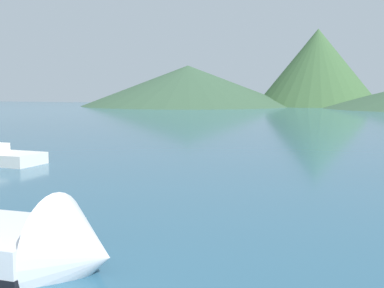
# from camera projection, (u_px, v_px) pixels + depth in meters

# --- Properties ---
(hill_west) EXTENTS (48.14, 48.14, 9.13)m
(hill_west) POSITION_uv_depth(u_px,v_px,m) (188.00, 86.00, 109.60)
(hill_west) COLOR #38563D
(hill_west) RESTS_ON ground_plane
(hill_central) EXTENTS (27.41, 27.41, 17.04)m
(hill_central) POSITION_uv_depth(u_px,v_px,m) (317.00, 68.00, 106.92)
(hill_central) COLOR #3D6038
(hill_central) RESTS_ON ground_plane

